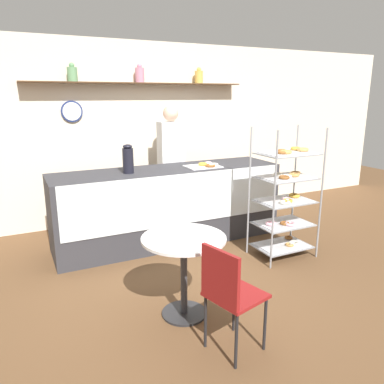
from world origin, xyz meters
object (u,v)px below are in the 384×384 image
(pastry_rack, at_px, (285,198))
(donut_tray_counter, at_px, (206,165))
(cafe_table, at_px, (184,257))
(coffee_carafe, at_px, (128,159))
(cafe_chair, at_px, (228,290))
(person_worker, at_px, (171,160))

(pastry_rack, height_order, donut_tray_counter, pastry_rack)
(cafe_table, height_order, coffee_carafe, coffee_carafe)
(cafe_chair, bearing_deg, cafe_table, -7.79)
(cafe_chair, bearing_deg, donut_tray_counter, -38.87)
(cafe_chair, distance_m, coffee_carafe, 2.36)
(person_worker, bearing_deg, pastry_rack, -65.19)
(pastry_rack, relative_size, cafe_table, 2.11)
(pastry_rack, xyz_separation_m, coffee_carafe, (-1.61, 1.01, 0.43))
(cafe_table, height_order, cafe_chair, cafe_chair)
(person_worker, height_order, coffee_carafe, person_worker)
(cafe_table, bearing_deg, donut_tray_counter, 56.24)
(coffee_carafe, xyz_separation_m, donut_tray_counter, (1.05, -0.06, -0.15))
(person_worker, relative_size, cafe_chair, 2.03)
(pastry_rack, xyz_separation_m, cafe_chair, (-1.56, -1.26, -0.19))
(coffee_carafe, distance_m, donut_tray_counter, 1.06)
(cafe_chair, xyz_separation_m, coffee_carafe, (-0.05, 2.27, 0.63))
(pastry_rack, height_order, person_worker, person_worker)
(person_worker, distance_m, donut_tray_counter, 0.73)
(person_worker, height_order, cafe_chair, person_worker)
(pastry_rack, height_order, cafe_chair, pastry_rack)
(pastry_rack, distance_m, cafe_chair, 2.01)
(pastry_rack, xyz_separation_m, person_worker, (-0.77, 1.66, 0.26))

